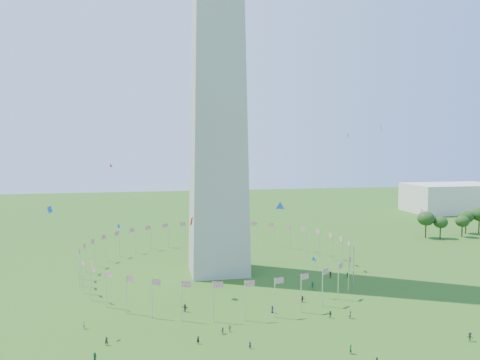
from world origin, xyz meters
name	(u,v)px	position (x,y,z in m)	size (l,w,h in m)	color
ground	(255,339)	(0.00, 0.00, 0.00)	(600.00, 600.00, 0.00)	#244E12
flag_ring	(218,257)	(0.00, 50.00, 4.50)	(80.24, 80.24, 9.00)	silver
gov_building_east_a	(452,198)	(150.00, 150.00, 8.00)	(50.00, 30.00, 16.00)	beige
crowd	(302,312)	(13.26, 10.32, 0.86)	(89.83, 72.30, 1.97)	black
kites_aloft	(248,210)	(3.94, 25.11, 22.37)	(108.42, 69.58, 38.75)	blue
tree_line_east	(471,224)	(113.66, 85.65, 5.01)	(53.62, 15.66, 11.22)	#254D19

